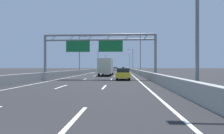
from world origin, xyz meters
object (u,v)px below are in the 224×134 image
Objects in this scene: streetlamp_right_near at (193,4)px; streetlamp_right_far at (132,58)px; white_car at (115,69)px; streetlamp_left_mid at (80,52)px; streetlamp_left_distant at (106,61)px; green_car at (123,68)px; blue_car at (111,68)px; yellow_car at (123,74)px; black_car at (112,68)px; box_truck at (106,67)px; sign_gantry at (98,45)px; streetlamp_right_distant at (129,61)px; orange_car at (113,68)px; red_car at (123,68)px; streetlamp_left_far at (99,58)px; streetlamp_right_mid at (139,52)px.

streetlamp_right_near is 69.05m from streetlamp_right_far.
streetlamp_left_mid is at bearing -99.93° from white_car.
streetlamp_left_distant is 22.02m from green_car.
streetlamp_left_mid reaches higher than blue_car.
yellow_car is 90.42m from black_car.
white_car is 0.54× the size of box_truck.
white_car is 16.57m from blue_car.
box_truck is at bearing 88.54° from sign_gantry.
streetlamp_right_far reaches higher than box_truck.
streetlamp_left_mid is 70.65m from streetlamp_right_distant.
black_car is (0.41, -19.69, -0.01)m from orange_car.
streetlamp_right_distant is (0.00, 103.58, 0.00)m from streetlamp_right_near.
streetlamp_right_far reaches higher than green_car.
white_car is 1.03× the size of black_car.
streetlamp_left_distant is 13.14m from blue_car.
black_car is at bearing 107.79° from streetlamp_right_far.
streetlamp_right_near is 2.23× the size of yellow_car.
streetlamp_right_far is 2.08× the size of red_car.
white_car is at bearing -79.19° from blue_car.
streetlamp_right_near is 104.65m from streetlamp_left_distant.
streetlamp_right_far is (14.93, 0.00, 0.00)m from streetlamp_left_far.
streetlamp_right_mid reaches higher than green_car.
streetlamp_right_near is at bearing -72.14° from yellow_car.
streetlamp_left_mid is at bearing -96.82° from red_car.
white_car is (-7.71, 6.68, -4.61)m from streetlamp_right_far.
sign_gantry is 3.52× the size of black_car.
streetlamp_left_mid is 34.53m from streetlamp_left_far.
green_car is (-3.94, 18.51, -4.61)m from streetlamp_right_distant.
streetlamp_right_near is 2.08× the size of red_car.
streetlamp_left_far is at bearing -100.73° from red_car.
yellow_car is (10.83, -90.86, -4.64)m from streetlamp_left_distant.
streetlamp_right_near is 1.08× the size of box_truck.
streetlamp_left_far is at bearing 113.39° from streetlamp_right_mid.
streetlamp_right_mid is 1.00× the size of streetlamp_right_far.
streetlamp_right_far is at bearing -86.39° from red_car.
white_car is at bearing 90.36° from box_truck.
streetlamp_left_mid is 2.20× the size of orange_car.
orange_car is (-7.53, -5.55, 0.01)m from red_car.
streetlamp_left_mid is at bearing -113.39° from streetlamp_right_far.
streetlamp_right_mid is 42.18m from white_car.
streetlamp_left_distant is at bearing 102.20° from streetlamp_right_mid.
streetlamp_right_near reaches higher than box_truck.
white_car is (7.22, 6.68, -4.61)m from streetlamp_left_far.
streetlamp_left_far is 2.20× the size of orange_car.
red_car is at bearing 91.67° from streetlamp_right_near.
red_car is 36.82m from blue_car.
red_car is 1.06× the size of orange_car.
streetlamp_right_near and streetlamp_right_far have the same top height.
white_car is (7.22, 41.21, -4.61)m from streetlamp_left_mid.
green_car is 0.48× the size of box_truck.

